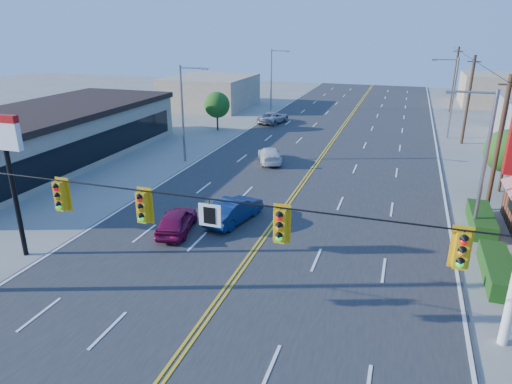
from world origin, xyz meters
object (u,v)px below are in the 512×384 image
(car_blue, at_px, (234,211))
(car_silver, at_px, (273,118))
(pizza_hut_sign, at_px, (7,157))
(car_magenta, at_px, (177,221))
(car_white, at_px, (270,156))
(signal_span, at_px, (173,226))

(car_blue, bearing_deg, car_silver, -66.07)
(pizza_hut_sign, relative_size, car_magenta, 1.71)
(car_blue, bearing_deg, car_white, -70.70)
(signal_span, xyz_separation_m, pizza_hut_sign, (-10.88, 4.00, 0.30))
(car_white, bearing_deg, car_magenta, 64.12)
(car_silver, bearing_deg, pizza_hut_sign, 96.66)
(signal_span, height_order, car_silver, signal_span)
(car_magenta, height_order, car_silver, car_magenta)
(signal_span, distance_m, car_blue, 12.12)
(pizza_hut_sign, xyz_separation_m, car_white, (7.10, 19.71, -4.56))
(pizza_hut_sign, relative_size, car_silver, 1.42)
(car_magenta, bearing_deg, car_blue, -148.07)
(pizza_hut_sign, height_order, car_blue, pizza_hut_sign)
(car_magenta, distance_m, car_silver, 30.82)
(signal_span, xyz_separation_m, car_magenta, (-4.75, 8.80, -4.20))
(car_magenta, distance_m, car_blue, 3.45)
(car_blue, height_order, car_silver, car_blue)
(signal_span, distance_m, car_silver, 40.48)
(signal_span, bearing_deg, pizza_hut_sign, 159.81)
(pizza_hut_sign, distance_m, car_magenta, 8.99)
(pizza_hut_sign, height_order, car_silver, pizza_hut_sign)
(car_white, relative_size, car_silver, 0.90)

